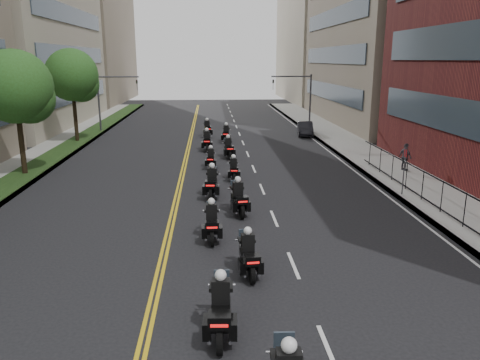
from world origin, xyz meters
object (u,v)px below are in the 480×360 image
Objects in this scene: motorcycle_2 at (221,311)px; motorcycle_10 at (207,142)px; motorcycle_12 at (207,129)px; motorcycle_7 at (234,170)px; motorcycle_8 at (211,159)px; motorcycle_9 at (228,149)px; motorcycle_5 at (238,199)px; pedestrian_c at (405,157)px; motorcycle_6 at (212,184)px; parked_sedan at (305,129)px; motorcycle_11 at (226,135)px; motorcycle_3 at (248,256)px; motorcycle_4 at (212,224)px.

motorcycle_2 is 1.00× the size of motorcycle_10.
motorcycle_7 is at bearing -89.95° from motorcycle_12.
motorcycle_9 reaches higher than motorcycle_8.
motorcycle_8 is (-1.25, 9.61, -0.10)m from motorcycle_5.
pedestrian_c is at bearing -55.64° from motorcycle_12.
motorcycle_12 is at bearing 96.05° from motorcycle_6.
motorcycle_7 is (0.10, 6.36, -0.09)m from motorcycle_5.
motorcycle_11 is at bearing -147.78° from parked_sedan.
motorcycle_7 is (1.18, 16.32, -0.10)m from motorcycle_2.
motorcycle_11 reaches higher than motorcycle_9.
motorcycle_9 is 3.40m from motorcycle_10.
motorcycle_9 is at bearing -62.30° from motorcycle_10.
motorcycle_2 is 1.04× the size of motorcycle_11.
motorcycle_5 is at bearing 87.23° from motorcycle_2.
motorcycle_9 is at bearing 84.66° from motorcycle_3.
motorcycle_2 is 34.07m from parked_sedan.
parked_sedan is (8.86, 32.90, -0.07)m from motorcycle_2.
motorcycle_7 is at bearing 76.35° from pedestrian_c.
motorcycle_9 is 12.72m from parked_sedan.
motorcycle_4 is at bearing -95.08° from motorcycle_12.
motorcycle_3 is 22.29m from motorcycle_10.
pedestrian_c is (3.33, -15.38, 0.37)m from parked_sedan.
motorcycle_4 is 0.99× the size of motorcycle_9.
motorcycle_4 is 9.61m from motorcycle_7.
motorcycle_12 is at bearing 20.17° from pedestrian_c.
motorcycle_10 is 4.03m from motorcycle_11.
motorcycle_6 is 1.03× the size of motorcycle_12.
motorcycle_11 is (1.66, 3.67, -0.03)m from motorcycle_10.
motorcycle_6 is 1.18× the size of motorcycle_7.
motorcycle_6 is 22.05m from parked_sedan.
parked_sedan is at bearing 28.36° from motorcycle_11.
motorcycle_4 is at bearing -119.69° from motorcycle_5.
motorcycle_11 reaches higher than motorcycle_3.
motorcycle_4 reaches higher than motorcycle_7.
motorcycle_11 is (1.38, 9.91, 0.08)m from motorcycle_8.
motorcycle_3 reaches higher than parked_sedan.
motorcycle_2 is 32.58m from motorcycle_12.
motorcycle_6 is 19.81m from motorcycle_12.
motorcycle_2 is 16.36m from motorcycle_7.
motorcycle_2 is 21.34m from pedestrian_c.
motorcycle_12 is (-0.44, 32.57, -0.01)m from motorcycle_2.
motorcycle_2 reaches higher than motorcycle_3.
motorcycle_6 is at bearing 92.18° from motorcycle_3.
motorcycle_9 is at bearing 44.64° from pedestrian_c.
motorcycle_9 is (-0.04, 6.48, 0.07)m from motorcycle_7.
parked_sedan is (7.85, 29.33, -0.01)m from motorcycle_3.
motorcycle_3 is at bearing -92.77° from motorcycle_12.
motorcycle_6 reaches higher than motorcycle_11.
motorcycle_5 is 22.67m from motorcycle_12.
motorcycle_11 is (1.35, 16.71, -0.04)m from motorcycle_6.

